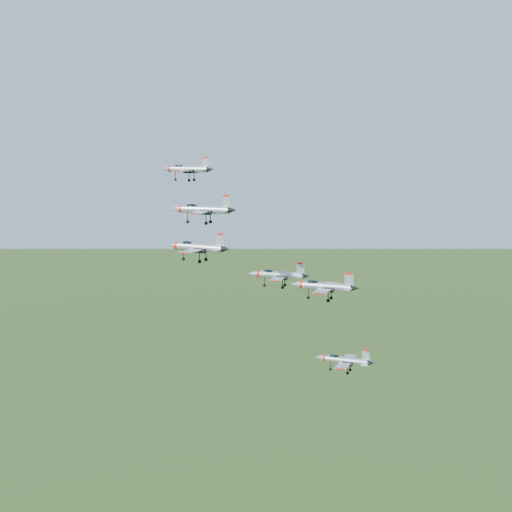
# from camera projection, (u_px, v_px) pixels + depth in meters

# --- Properties ---
(jet_lead) EXTENTS (11.88, 9.97, 3.18)m
(jet_lead) POSITION_uv_depth(u_px,v_px,m) (187.00, 169.00, 143.79)
(jet_lead) COLOR #A6ABB2
(jet_left_high) EXTENTS (12.83, 10.61, 3.43)m
(jet_left_high) POSITION_uv_depth(u_px,v_px,m) (202.00, 209.00, 128.25)
(jet_left_high) COLOR #A6ABB2
(jet_right_high) EXTENTS (11.04, 9.31, 2.97)m
(jet_right_high) POSITION_uv_depth(u_px,v_px,m) (197.00, 247.00, 109.27)
(jet_right_high) COLOR #A6ABB2
(jet_left_low) EXTENTS (12.57, 10.34, 3.37)m
(jet_left_low) POSITION_uv_depth(u_px,v_px,m) (278.00, 275.00, 141.51)
(jet_left_low) COLOR #A6ABB2
(jet_right_low) EXTENTS (11.63, 9.68, 3.11)m
(jet_right_low) POSITION_uv_depth(u_px,v_px,m) (323.00, 286.00, 116.18)
(jet_right_low) COLOR #A6ABB2
(jet_trail) EXTENTS (10.98, 9.16, 2.94)m
(jet_trail) POSITION_uv_depth(u_px,v_px,m) (343.00, 360.00, 127.38)
(jet_trail) COLOR #A6ABB2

